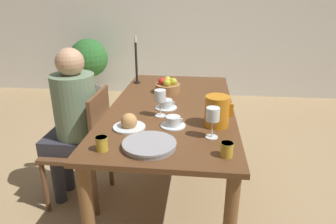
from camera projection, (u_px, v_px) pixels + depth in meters
ground_plane at (171, 192)px, 2.41m from camera, size 20.00×20.00×0.00m
wall_back at (190, 8)px, 4.35m from camera, size 10.00×0.06×2.60m
dining_table at (172, 119)px, 2.18m from camera, size 0.87×1.67×0.75m
chair_person_side at (86, 145)px, 2.19m from camera, size 0.42×0.42×0.87m
person_seated at (72, 115)px, 2.13m from camera, size 0.39×0.41×1.16m
red_pitcher at (217, 111)px, 1.78m from camera, size 0.17×0.15×0.19m
wine_glass_water at (160, 97)px, 1.91m from camera, size 0.07×0.07×0.18m
wine_glass_juice at (213, 116)px, 1.62m from camera, size 0.07×0.07×0.18m
teacup_near_person at (173, 122)px, 1.80m from camera, size 0.15×0.15×0.06m
teacup_across at (166, 105)px, 2.09m from camera, size 0.15×0.15×0.06m
serving_tray at (149, 145)px, 1.55m from camera, size 0.28×0.28×0.03m
bread_plate at (129, 123)px, 1.77m from camera, size 0.19×0.19×0.10m
jam_jar_amber at (227, 149)px, 1.46m from camera, size 0.06×0.06×0.07m
jam_jar_red at (102, 143)px, 1.52m from camera, size 0.06×0.06×0.07m
fruit_bowl at (168, 86)px, 2.41m from camera, size 0.20×0.20×0.12m
candlestick_tall at (136, 65)px, 2.63m from camera, size 0.06×0.06×0.41m
potted_plant at (89, 61)px, 4.38m from camera, size 0.55×0.55×0.90m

